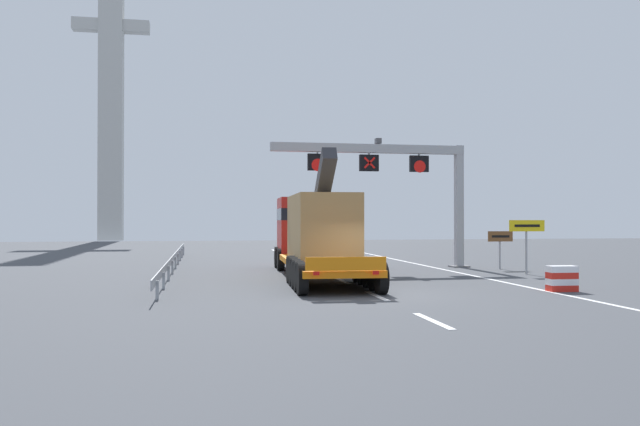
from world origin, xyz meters
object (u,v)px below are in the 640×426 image
object	(u,v)px
crash_barrier_striped	(562,279)
bridge_pylon_distant	(111,64)
overhead_lane_gantry	(396,169)
heavy_haul_truck_orange	(314,232)
exit_sign_yellow	(527,232)
tourist_info_sign_brown	(500,241)

from	to	relation	value
crash_barrier_striped	bridge_pylon_distant	size ratio (longest dim) A/B	0.02
overhead_lane_gantry	heavy_haul_truck_orange	size ratio (longest dim) A/B	0.74
overhead_lane_gantry	bridge_pylon_distant	bearing A→B (deg)	113.51
exit_sign_yellow	crash_barrier_striped	world-z (taller)	exit_sign_yellow
exit_sign_yellow	tourist_info_sign_brown	xyz separation A→B (m)	(0.18, 3.05, -0.48)
exit_sign_yellow	tourist_info_sign_brown	distance (m)	3.10
tourist_info_sign_brown	heavy_haul_truck_orange	bearing A→B (deg)	-168.62
exit_sign_yellow	bridge_pylon_distant	distance (m)	62.11
overhead_lane_gantry	crash_barrier_striped	bearing A→B (deg)	-77.44
tourist_info_sign_brown	bridge_pylon_distant	xyz separation A→B (m)	(-25.99, 50.00, 19.90)
heavy_haul_truck_orange	crash_barrier_striped	size ratio (longest dim) A/B	13.87
heavy_haul_truck_orange	tourist_info_sign_brown	distance (m)	10.18
crash_barrier_striped	tourist_info_sign_brown	bearing A→B (deg)	75.98
bridge_pylon_distant	heavy_haul_truck_orange	bearing A→B (deg)	-72.88
overhead_lane_gantry	exit_sign_yellow	world-z (taller)	overhead_lane_gantry
tourist_info_sign_brown	crash_barrier_striped	distance (m)	10.10
overhead_lane_gantry	tourist_info_sign_brown	world-z (taller)	overhead_lane_gantry
crash_barrier_striped	bridge_pylon_distant	bearing A→B (deg)	111.52
overhead_lane_gantry	crash_barrier_striped	size ratio (longest dim) A/B	10.33
exit_sign_yellow	bridge_pylon_distant	size ratio (longest dim) A/B	0.06
heavy_haul_truck_orange	tourist_info_sign_brown	size ratio (longest dim) A/B	7.30
tourist_info_sign_brown	bridge_pylon_distant	size ratio (longest dim) A/B	0.05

